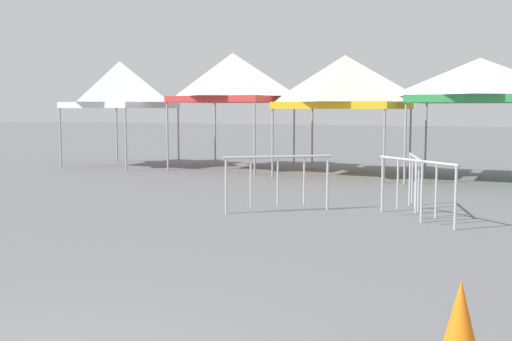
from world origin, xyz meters
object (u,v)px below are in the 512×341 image
at_px(crowd_barrier_by_lift, 278,172).
at_px(crowd_barrier_near_person, 416,178).
at_px(canopy_tent_far_left, 120,85).
at_px(canopy_tent_behind_left, 480,80).
at_px(canopy_tent_center, 345,82).
at_px(canopy_tent_behind_right, 233,78).
at_px(crowd_barrier_mid_lot, 416,173).
at_px(traffic_cone_lot_center, 460,320).

xyz_separation_m(crowd_barrier_by_lift, crowd_barrier_near_person, (2.55, 0.28, 0.00)).
distance_m(canopy_tent_far_left, canopy_tent_behind_left, 11.61).
xyz_separation_m(canopy_tent_behind_left, crowd_barrier_near_person, (-0.02, -6.92, -1.96)).
xyz_separation_m(canopy_tent_behind_left, crowd_barrier_by_lift, (-2.57, -7.20, -1.96)).
bearing_deg(crowd_barrier_by_lift, canopy_tent_center, 99.53).
bearing_deg(canopy_tent_center, canopy_tent_far_left, -175.38).
distance_m(canopy_tent_far_left, canopy_tent_center, 7.86).
bearing_deg(canopy_tent_center, crowd_barrier_by_lift, -80.47).
bearing_deg(canopy_tent_far_left, crowd_barrier_by_lift, -35.55).
height_order(canopy_tent_far_left, crowd_barrier_by_lift, canopy_tent_far_left).
bearing_deg(canopy_tent_center, canopy_tent_behind_right, 177.17).
distance_m(crowd_barrier_mid_lot, traffic_cone_lot_center, 7.16).
bearing_deg(traffic_cone_lot_center, canopy_tent_behind_left, 97.79).
relative_size(canopy_tent_center, canopy_tent_behind_left, 0.96).
relative_size(canopy_tent_behind_right, crowd_barrier_near_person, 2.23).
xyz_separation_m(canopy_tent_far_left, crowd_barrier_by_lift, (9.02, -6.44, -2.02)).
xyz_separation_m(canopy_tent_behind_right, crowd_barrier_by_lift, (5.07, -7.27, -2.20)).
height_order(canopy_tent_center, crowd_barrier_by_lift, canopy_tent_center).
relative_size(canopy_tent_behind_left, traffic_cone_lot_center, 5.68).
bearing_deg(crowd_barrier_by_lift, canopy_tent_behind_right, 124.90).
relative_size(canopy_tent_behind_left, crowd_barrier_near_person, 2.17).
height_order(canopy_tent_center, canopy_tent_behind_left, canopy_tent_center).
relative_size(crowd_barrier_by_lift, crowd_barrier_near_person, 0.97).
height_order(canopy_tent_center, crowd_barrier_mid_lot, canopy_tent_center).
height_order(canopy_tent_behind_left, crowd_barrier_by_lift, canopy_tent_behind_left).
height_order(crowd_barrier_by_lift, crowd_barrier_mid_lot, same).
bearing_deg(canopy_tent_behind_right, canopy_tent_behind_left, -0.51).
bearing_deg(canopy_tent_far_left, canopy_tent_behind_left, 3.74).
height_order(crowd_barrier_mid_lot, traffic_cone_lot_center, crowd_barrier_mid_lot).
distance_m(canopy_tent_behind_left, crowd_barrier_mid_lot, 6.49).
relative_size(canopy_tent_behind_left, crowd_barrier_by_lift, 2.25).
relative_size(crowd_barrier_by_lift, crowd_barrier_mid_lot, 0.81).
bearing_deg(crowd_barrier_by_lift, crowd_barrier_near_person, 6.36).
height_order(canopy_tent_behind_right, canopy_tent_behind_left, canopy_tent_behind_right).
distance_m(canopy_tent_far_left, crowd_barrier_by_lift, 11.26).
xyz_separation_m(canopy_tent_behind_right, canopy_tent_behind_left, (7.64, -0.07, -0.24)).
bearing_deg(canopy_tent_behind_right, crowd_barrier_near_person, -42.49).
height_order(canopy_tent_behind_left, crowd_barrier_mid_lot, canopy_tent_behind_left).
xyz_separation_m(canopy_tent_far_left, canopy_tent_behind_right, (3.95, 0.82, 0.18)).
bearing_deg(crowd_barrier_by_lift, traffic_cone_lot_center, -53.37).
relative_size(crowd_barrier_mid_lot, traffic_cone_lot_center, 3.11).
relative_size(canopy_tent_behind_left, crowd_barrier_mid_lot, 1.82).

